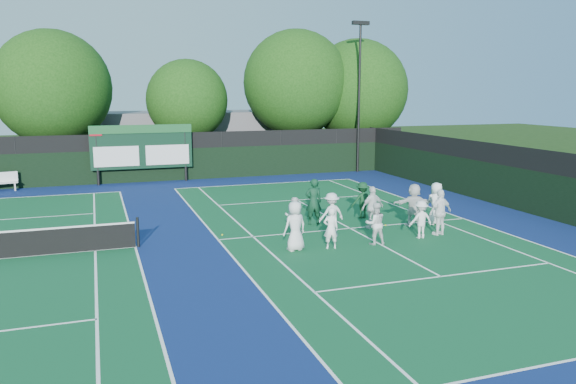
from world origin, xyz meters
name	(u,v)px	position (x,y,z in m)	size (l,w,h in m)	color
ground	(361,234)	(0.00, 0.00, 0.00)	(120.00, 120.00, 0.00)	#19320D
court_apron	(205,241)	(-6.00, 1.00, 0.00)	(34.00, 32.00, 0.01)	navy
near_court	(350,228)	(0.00, 1.00, 0.01)	(11.05, 23.85, 0.01)	#10512A
back_fence	(159,160)	(-6.00, 16.00, 1.36)	(34.00, 0.08, 3.00)	black
divider_fence_right	(530,184)	(9.00, 1.00, 1.36)	(0.08, 32.00, 3.00)	black
scoreboard	(142,147)	(-7.01, 15.59, 2.19)	(6.00, 0.21, 3.55)	black
clubhouse	(199,138)	(-2.00, 24.00, 2.00)	(18.00, 6.00, 4.00)	slate
light_pole_right	(359,80)	(7.50, 15.70, 6.30)	(1.20, 0.30, 10.12)	black
bench	(2,181)	(-14.76, 15.38, 0.57)	(1.72, 0.74, 1.05)	silver
tree_b	(55,91)	(-11.85, 19.58, 5.54)	(7.26, 7.26, 9.36)	black
tree_c	(189,102)	(-3.42, 19.58, 4.79)	(5.50, 5.50, 7.69)	black
tree_d	(298,86)	(4.46, 19.58, 5.93)	(7.57, 7.57, 9.91)	black
tree_e	(359,92)	(9.36, 19.58, 5.44)	(7.53, 7.53, 9.40)	black
tennis_ball_1	(385,225)	(1.59, 0.94, 0.03)	(0.07, 0.07, 0.07)	#CED619
tennis_ball_2	(437,231)	(3.08, -0.57, 0.03)	(0.07, 0.07, 0.07)	#CED619
tennis_ball_3	(222,235)	(-5.20, 1.59, 0.03)	(0.07, 0.07, 0.07)	#CED619
tennis_ball_4	(365,208)	(2.38, 4.43, 0.03)	(0.07, 0.07, 0.07)	#CED619
player_front_0	(295,226)	(-3.21, -1.27, 0.89)	(0.87, 0.56, 1.78)	silver
player_front_1	(331,228)	(-1.93, -1.47, 0.75)	(0.55, 0.36, 1.50)	white
player_front_2	(375,224)	(-0.16, -1.45, 0.78)	(0.76, 0.59, 1.56)	silver
player_front_3	(421,219)	(1.89, -1.23, 0.73)	(0.94, 0.54, 1.46)	white
player_front_4	(440,212)	(2.85, -1.07, 0.91)	(1.07, 0.44, 1.82)	white
player_back_0	(294,216)	(-2.48, 0.90, 0.74)	(0.72, 0.56, 1.48)	white
player_back_1	(331,214)	(-1.10, 0.41, 0.83)	(1.07, 0.61, 1.65)	silver
player_back_2	(372,208)	(0.86, 0.74, 0.87)	(1.02, 0.43, 1.75)	white
player_back_3	(414,205)	(2.70, 0.60, 0.89)	(1.66, 0.53, 1.79)	silver
player_back_4	(436,204)	(3.69, 0.48, 0.90)	(0.88, 0.57, 1.80)	white
coach_left	(313,202)	(-1.16, 2.15, 0.98)	(0.72, 0.47, 1.96)	#0E331F
coach_right	(363,200)	(1.33, 2.57, 0.81)	(1.04, 0.60, 1.61)	#0E361B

